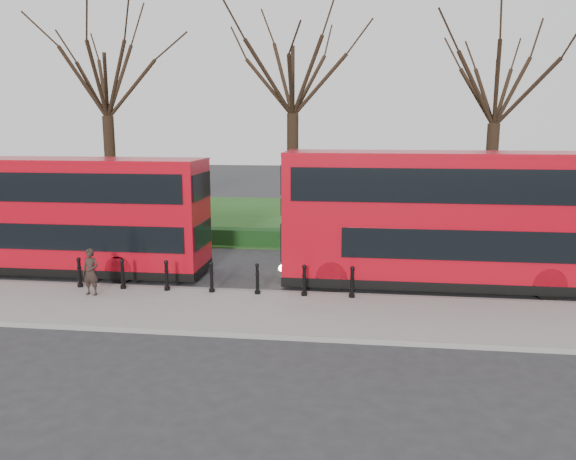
# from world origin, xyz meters

# --- Properties ---
(ground) EXTENTS (120.00, 120.00, 0.00)m
(ground) POSITION_xyz_m (0.00, 0.00, 0.00)
(ground) COLOR #28282B
(ground) RESTS_ON ground
(pavement) EXTENTS (60.00, 4.00, 0.15)m
(pavement) POSITION_xyz_m (0.00, -3.00, 0.07)
(pavement) COLOR gray
(pavement) RESTS_ON ground
(kerb) EXTENTS (60.00, 0.25, 0.16)m
(kerb) POSITION_xyz_m (0.00, -1.00, 0.07)
(kerb) COLOR slate
(kerb) RESTS_ON ground
(grass_verge) EXTENTS (60.00, 18.00, 0.06)m
(grass_verge) POSITION_xyz_m (0.00, 15.00, 0.03)
(grass_verge) COLOR #1A4517
(grass_verge) RESTS_ON ground
(hedge) EXTENTS (60.00, 0.90, 0.80)m
(hedge) POSITION_xyz_m (0.00, 6.80, 0.40)
(hedge) COLOR black
(hedge) RESTS_ON ground
(yellow_line_outer) EXTENTS (60.00, 0.10, 0.01)m
(yellow_line_outer) POSITION_xyz_m (0.00, -0.70, 0.01)
(yellow_line_outer) COLOR yellow
(yellow_line_outer) RESTS_ON ground
(yellow_line_inner) EXTENTS (60.00, 0.10, 0.01)m
(yellow_line_inner) POSITION_xyz_m (0.00, -0.50, 0.01)
(yellow_line_inner) COLOR yellow
(yellow_line_inner) RESTS_ON ground
(tree_left) EXTENTS (7.20, 7.20, 11.25)m
(tree_left) POSITION_xyz_m (-8.00, 10.00, 8.18)
(tree_left) COLOR black
(tree_left) RESTS_ON ground
(tree_mid) EXTENTS (7.33, 7.33, 11.45)m
(tree_mid) POSITION_xyz_m (2.00, 10.00, 8.33)
(tree_mid) COLOR black
(tree_mid) RESTS_ON ground
(tree_right) EXTENTS (6.74, 6.74, 10.53)m
(tree_right) POSITION_xyz_m (12.00, 10.00, 7.65)
(tree_right) COLOR black
(tree_right) RESTS_ON ground
(bollard_row) EXTENTS (9.60, 0.15, 1.00)m
(bollard_row) POSITION_xyz_m (0.60, -1.35, 0.65)
(bollard_row) COLOR black
(bollard_row) RESTS_ON pavement
(bus_lead) EXTENTS (11.23, 2.58, 4.47)m
(bus_lead) POSITION_xyz_m (-5.93, 0.96, 2.25)
(bus_lead) COLOR #AC0815
(bus_lead) RESTS_ON ground
(bus_rear) EXTENTS (12.06, 2.77, 4.80)m
(bus_rear) POSITION_xyz_m (8.86, 0.91, 2.42)
(bus_rear) COLOR #AC0815
(bus_rear) RESTS_ON ground
(pedestrian) EXTENTS (0.62, 0.45, 1.57)m
(pedestrian) POSITION_xyz_m (-3.28, -2.18, 0.94)
(pedestrian) COLOR black
(pedestrian) RESTS_ON pavement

